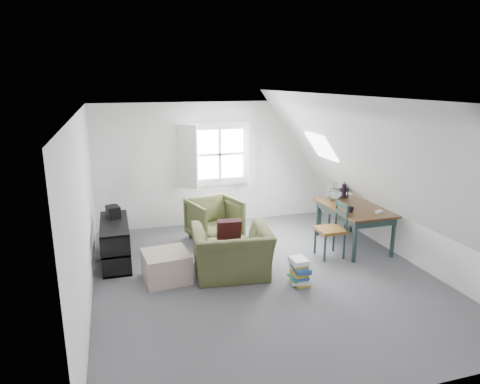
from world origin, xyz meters
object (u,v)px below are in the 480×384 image
object	(u,v)px
armchair_far	(215,240)
dining_chair_far	(334,208)
armchair_near	(232,275)
dining_table	(354,212)
ottoman	(166,266)
media_shelf	(116,245)
dining_chair_near	(332,229)
magazine_stack	(300,272)

from	to	relation	value
armchair_far	dining_chair_far	size ratio (longest dim) A/B	0.94
armchair_near	dining_table	distance (m)	2.57
armchair_near	armchair_far	xyz separation A→B (m)	(0.10, 1.53, 0.00)
ottoman	media_shelf	xyz separation A→B (m)	(-0.71, 0.88, 0.09)
armchair_far	media_shelf	bearing A→B (deg)	-179.56
ottoman	armchair_near	bearing A→B (deg)	-7.73
dining_chair_near	dining_table	bearing A→B (deg)	139.60
armchair_near	ottoman	size ratio (longest dim) A/B	1.78
dining_chair_far	magazine_stack	distance (m)	2.47
dining_chair_far	armchair_near	bearing A→B (deg)	15.56
dining_chair_far	media_shelf	world-z (taller)	dining_chair_far
armchair_far	ottoman	size ratio (longest dim) A/B	1.34
armchair_far	media_shelf	xyz separation A→B (m)	(-1.79, -0.52, 0.31)
armchair_near	magazine_stack	bearing A→B (deg)	152.66
ottoman	dining_chair_far	world-z (taller)	dining_chair_far
ottoman	dining_chair_near	distance (m)	2.82
dining_table	dining_chair_near	bearing A→B (deg)	-153.08
ottoman	dining_chair_near	xyz separation A→B (m)	(2.80, 0.10, 0.27)
ottoman	media_shelf	size ratio (longest dim) A/B	0.49
dining_chair_far	dining_chair_near	distance (m)	1.23
dining_chair_near	magazine_stack	xyz separation A→B (m)	(-0.96, -0.81, -0.29)
ottoman	dining_table	size ratio (longest dim) A/B	0.44
armchair_far	media_shelf	distance (m)	1.89
dining_table	magazine_stack	xyz separation A→B (m)	(-1.56, -1.13, -0.44)
dining_table	dining_chair_near	size ratio (longest dim) A/B	1.57
armchair_near	media_shelf	xyz separation A→B (m)	(-1.69, 1.02, 0.31)
dining_chair_near	magazine_stack	world-z (taller)	dining_chair_near
armchair_near	magazine_stack	xyz separation A→B (m)	(0.87, -0.58, 0.20)
armchair_far	magazine_stack	world-z (taller)	same
armchair_far	ottoman	distance (m)	1.78
magazine_stack	ottoman	bearing A→B (deg)	158.84
dining_chair_far	dining_chair_near	bearing A→B (deg)	47.29
dining_table	media_shelf	size ratio (longest dim) A/B	1.11
dining_chair_near	magazine_stack	size ratio (longest dim) A/B	2.36
media_shelf	magazine_stack	world-z (taller)	media_shelf
dining_table	armchair_near	bearing A→B (deg)	-168.37
media_shelf	magazine_stack	distance (m)	3.02
armchair_near	dining_chair_near	xyz separation A→B (m)	(1.83, 0.23, 0.49)
dining_table	dining_chair_near	world-z (taller)	dining_chair_near
dining_table	ottoman	bearing A→B (deg)	-174.15
ottoman	dining_table	world-z (taller)	dining_table
armchair_near	magazine_stack	size ratio (longest dim) A/B	2.90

